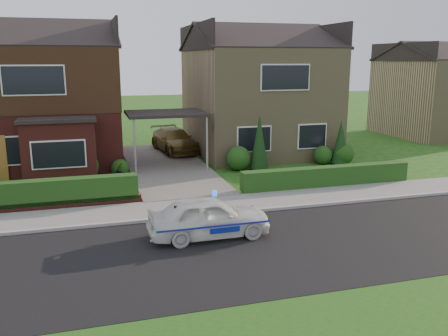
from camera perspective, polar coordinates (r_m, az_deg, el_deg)
name	(u,v)px	position (r m, az deg, el deg)	size (l,w,h in m)	color
ground	(232,251)	(13.59, 1.00, -9.90)	(120.00, 120.00, 0.00)	#164512
road	(232,251)	(13.59, 1.00, -9.90)	(60.00, 6.00, 0.02)	black
kerb	(206,215)	(16.32, -2.18, -5.70)	(60.00, 0.16, 0.12)	#9E9993
sidewalk	(199,207)	(17.29, -3.03, -4.66)	(60.00, 2.00, 0.10)	slate
driveway	(167,166)	(23.83, -6.83, 0.23)	(3.80, 12.00, 0.12)	#666059
house_left	(43,89)	(25.98, -20.99, 8.88)	(7.50, 9.53, 7.25)	maroon
house_right	(257,88)	(27.69, 4.00, 9.59)	(7.50, 8.06, 7.25)	#9A845E
carport_link	(166,114)	(23.36, -6.98, 6.42)	(3.80, 3.00, 2.77)	black
dwarf_wall	(31,207)	(18.11, -22.16, -4.37)	(7.70, 0.25, 0.36)	maroon
hedge_left	(32,211)	(18.31, -22.07, -4.77)	(7.50, 0.55, 0.90)	#183711
hedge_right	(326,187)	(20.44, 12.19, -2.30)	(7.50, 0.55, 0.80)	#183711
shrub_left_mid	(83,167)	(21.75, -16.56, 0.16)	(1.32, 1.32, 1.32)	#183711
shrub_left_near	(120,168)	(22.14, -12.38, -0.02)	(0.84, 0.84, 0.84)	#183711
shrub_right_near	(238,158)	(22.93, 1.72, 1.19)	(1.20, 1.20, 1.20)	#183711
shrub_right_mid	(323,155)	(24.82, 11.81, 1.54)	(0.96, 0.96, 0.96)	#183711
shrub_right_far	(343,154)	(25.03, 14.16, 1.66)	(1.08, 1.08, 1.08)	#183711
conifer_a	(259,144)	(22.94, 4.26, 2.94)	(0.90, 0.90, 2.60)	black
conifer_b	(340,143)	(24.83, 13.83, 2.90)	(0.90, 0.90, 2.20)	black
neighbour_right	(437,98)	(36.76, 24.29, 7.66)	(6.50, 7.00, 5.20)	#9A845E
police_car	(209,217)	(14.35, -1.85, -5.96)	(3.38, 3.68, 1.42)	silver
driveway_car	(174,140)	(27.23, -6.00, 3.36)	(1.81, 4.44, 1.29)	brown
potted_plant_a	(55,189)	(19.38, -19.66, -2.38)	(0.42, 0.29, 0.81)	gray
potted_plant_b	(119,171)	(21.55, -12.53, -0.37)	(0.38, 0.47, 0.85)	gray
potted_plant_c	(124,188)	(18.76, -11.92, -2.39)	(0.45, 0.45, 0.80)	gray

